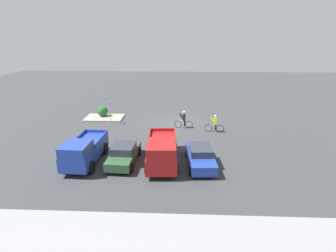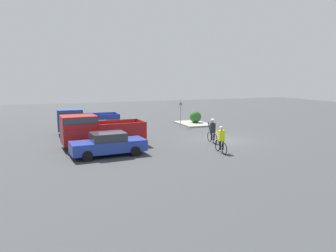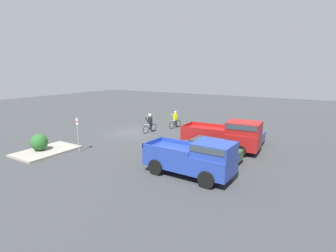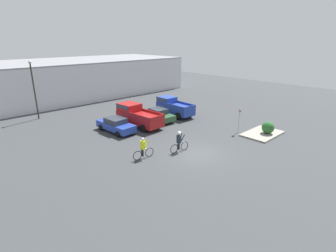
{
  "view_description": "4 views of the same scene",
  "coord_description": "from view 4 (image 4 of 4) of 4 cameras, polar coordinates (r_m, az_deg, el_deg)",
  "views": [
    {
      "loc": [
        -0.23,
        26.31,
        9.06
      ],
      "look_at": [
        0.7,
        4.17,
        1.2
      ],
      "focal_mm": 28.0,
      "sensor_mm": 36.0,
      "label": 1
    },
    {
      "loc": [
        -21.39,
        12.9,
        4.81
      ],
      "look_at": [
        0.7,
        4.17,
        1.2
      ],
      "focal_mm": 35.0,
      "sensor_mm": 36.0,
      "label": 2
    },
    {
      "loc": [
        18.89,
        15.34,
        5.77
      ],
      "look_at": [
        0.7,
        4.17,
        1.2
      ],
      "focal_mm": 28.0,
      "sensor_mm": 36.0,
      "label": 3
    },
    {
      "loc": [
        -15.25,
        -12.65,
        8.96
      ],
      "look_at": [
        0.7,
        4.17,
        1.2
      ],
      "focal_mm": 28.0,
      "sensor_mm": 36.0,
      "label": 4
    }
  ],
  "objects": [
    {
      "name": "ground_plane",
      "position": [
        21.75,
        6.26,
        -5.94
      ],
      "size": [
        80.0,
        80.0,
        0.0
      ],
      "primitive_type": "plane",
      "color": "#383A3D"
    },
    {
      "name": "warehouse_building",
      "position": [
        45.25,
        -23.69,
        9.2
      ],
      "size": [
        42.09,
        15.01,
        5.69
      ],
      "color": "silver",
      "rests_on": "ground_plane"
    },
    {
      "name": "sedan_0",
      "position": [
        26.85,
        -11.28,
        0.25
      ],
      "size": [
        2.11,
        4.61,
        1.44
      ],
      "color": "#233D9E",
      "rests_on": "ground_plane"
    },
    {
      "name": "pickup_truck_0",
      "position": [
        28.36,
        -6.82,
        2.39
      ],
      "size": [
        2.48,
        5.67,
        2.23
      ],
      "color": "maroon",
      "rests_on": "ground_plane"
    },
    {
      "name": "sedan_1",
      "position": [
        29.96,
        -2.13,
        2.51
      ],
      "size": [
        2.08,
        4.33,
        1.41
      ],
      "color": "#2D5133",
      "rests_on": "ground_plane"
    },
    {
      "name": "pickup_truck_1",
      "position": [
        32.03,
        1.11,
        4.33
      ],
      "size": [
        2.27,
        5.08,
        2.12
      ],
      "color": "#233D9E",
      "rests_on": "ground_plane"
    },
    {
      "name": "cyclist_0",
      "position": [
        21.65,
        2.46,
        -3.34
      ],
      "size": [
        1.85,
        0.51,
        1.81
      ],
      "color": "black",
      "rests_on": "ground_plane"
    },
    {
      "name": "cyclist_1",
      "position": [
        20.55,
        -5.44,
        -4.82
      ],
      "size": [
        1.85,
        0.51,
        1.75
      ],
      "color": "black",
      "rests_on": "ground_plane"
    },
    {
      "name": "fire_lane_sign",
      "position": [
        26.77,
        15.25,
        1.72
      ],
      "size": [
        0.08,
        0.3,
        2.55
      ],
      "color": "#9E9EA3",
      "rests_on": "ground_plane"
    },
    {
      "name": "lamppost",
      "position": [
        33.57,
        -27.22,
        7.83
      ],
      "size": [
        0.36,
        0.36,
        6.66
      ],
      "color": "#2D2823",
      "rests_on": "ground_plane"
    },
    {
      "name": "curb_island",
      "position": [
        27.39,
        19.84,
        -1.57
      ],
      "size": [
        4.17,
        2.7,
        0.15
      ],
      "primitive_type": "cube",
      "color": "gray",
      "rests_on": "ground_plane"
    },
    {
      "name": "shrub",
      "position": [
        27.25,
        20.93,
        -0.32
      ],
      "size": [
        1.18,
        1.18,
        1.18
      ],
      "color": "#286028",
      "rests_on": "curb_island"
    }
  ]
}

